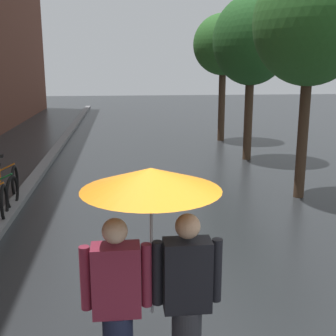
% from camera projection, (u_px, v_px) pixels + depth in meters
% --- Properties ---
extents(kerb_strip, '(0.30, 36.00, 0.12)m').
position_uv_depth(kerb_strip, '(46.00, 164.00, 12.65)').
color(kerb_strip, slate).
rests_on(kerb_strip, ground).
extents(street_tree_1, '(2.35, 2.35, 4.99)m').
position_uv_depth(street_tree_1, '(311.00, 23.00, 8.81)').
color(street_tree_1, '#473323').
rests_on(street_tree_1, ground).
extents(street_tree_2, '(2.28, 2.28, 4.86)m').
position_uv_depth(street_tree_2, '(252.00, 41.00, 12.72)').
color(street_tree_2, '#473323').
rests_on(street_tree_2, ground).
extents(street_tree_3, '(2.25, 2.25, 4.73)m').
position_uv_depth(street_tree_3, '(223.00, 45.00, 16.11)').
color(street_tree_3, '#473323').
rests_on(street_tree_3, ground).
extents(couple_under_umbrella, '(1.18, 1.13, 2.06)m').
position_uv_depth(couple_under_umbrella, '(152.00, 249.00, 3.56)').
color(couple_under_umbrella, '#1E233D').
rests_on(couple_under_umbrella, ground).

